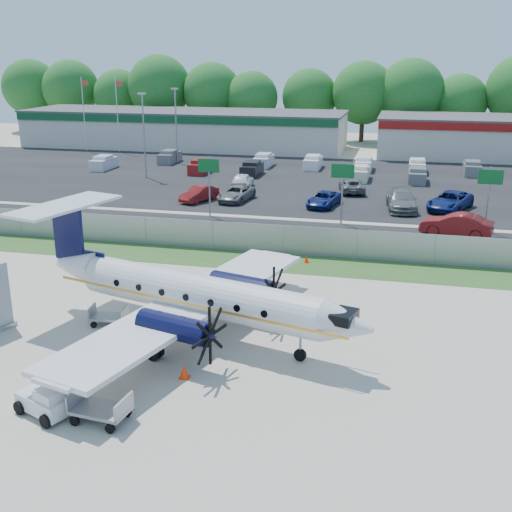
% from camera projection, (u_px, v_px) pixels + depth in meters
% --- Properties ---
extents(ground, '(170.00, 170.00, 0.00)m').
position_uv_depth(ground, '(227.00, 338.00, 30.91)').
color(ground, '#BAAF9D').
rests_on(ground, ground).
extents(grass_verge, '(170.00, 4.00, 0.02)m').
position_uv_depth(grass_verge, '(277.00, 262.00, 42.03)').
color(grass_verge, '#2D561E').
rests_on(grass_verge, ground).
extents(access_road, '(170.00, 8.00, 0.02)m').
position_uv_depth(access_road, '(295.00, 234.00, 48.52)').
color(access_road, black).
rests_on(access_road, ground).
extents(parking_lot, '(170.00, 32.00, 0.02)m').
position_uv_depth(parking_lot, '(330.00, 182.00, 68.00)').
color(parking_lot, black).
rests_on(parking_lot, ground).
extents(perimeter_fence, '(120.00, 0.06, 1.99)m').
position_uv_depth(perimeter_fence, '(283.00, 240.00, 43.59)').
color(perimeter_fence, gray).
rests_on(perimeter_fence, ground).
extents(building_west, '(46.40, 12.40, 5.24)m').
position_uv_depth(building_west, '(184.00, 129.00, 92.86)').
color(building_west, beige).
rests_on(building_west, ground).
extents(sign_left, '(1.80, 0.26, 5.00)m').
position_uv_depth(sign_left, '(209.00, 174.00, 52.81)').
color(sign_left, gray).
rests_on(sign_left, ground).
extents(sign_mid, '(1.80, 0.26, 5.00)m').
position_uv_depth(sign_mid, '(343.00, 180.00, 50.40)').
color(sign_mid, gray).
rests_on(sign_mid, ground).
extents(sign_right, '(1.80, 0.26, 5.00)m').
position_uv_depth(sign_right, '(490.00, 186.00, 47.98)').
color(sign_right, gray).
rests_on(sign_right, ground).
extents(flagpole_west, '(1.06, 0.12, 10.00)m').
position_uv_depth(flagpole_west, '(84.00, 110.00, 88.09)').
color(flagpole_west, silver).
rests_on(flagpole_west, ground).
extents(flagpole_east, '(1.06, 0.12, 10.00)m').
position_uv_depth(flagpole_east, '(118.00, 110.00, 86.99)').
color(flagpole_east, silver).
rests_on(flagpole_east, ground).
extents(light_pole_nw, '(0.90, 0.35, 9.09)m').
position_uv_depth(light_pole_nw, '(144.00, 130.00, 68.95)').
color(light_pole_nw, gray).
rests_on(light_pole_nw, ground).
extents(light_pole_sw, '(0.90, 0.35, 9.09)m').
position_uv_depth(light_pole_sw, '(176.00, 120.00, 78.23)').
color(light_pole_sw, gray).
rests_on(light_pole_sw, ground).
extents(tree_line, '(112.00, 6.00, 14.00)m').
position_uv_depth(tree_line, '(357.00, 141.00, 99.54)').
color(tree_line, '#1C5F1C').
rests_on(tree_line, ground).
extents(aircraft, '(18.52, 18.09, 5.66)m').
position_uv_depth(aircraft, '(193.00, 293.00, 30.57)').
color(aircraft, silver).
rests_on(aircraft, ground).
extents(pushback_tug, '(2.57, 2.27, 1.20)m').
position_uv_depth(pushback_tug, '(49.00, 400.00, 24.28)').
color(pushback_tug, silver).
rests_on(pushback_tug, ground).
extents(baggage_cart_near, '(1.94, 1.30, 0.96)m').
position_uv_depth(baggage_cart_near, '(109.00, 316.00, 32.32)').
color(baggage_cart_near, gray).
rests_on(baggage_cart_near, ground).
extents(baggage_cart_far, '(2.27, 1.51, 1.12)m').
position_uv_depth(baggage_cart_far, '(100.00, 409.00, 23.79)').
color(baggage_cart_far, gray).
rests_on(baggage_cart_far, ground).
extents(cone_port_wing, '(0.43, 0.43, 0.61)m').
position_uv_depth(cone_port_wing, '(184.00, 372.00, 27.04)').
color(cone_port_wing, '#FF3508').
rests_on(cone_port_wing, ground).
extents(cone_starboard_wing, '(0.36, 0.36, 0.51)m').
position_uv_depth(cone_starboard_wing, '(306.00, 259.00, 41.89)').
color(cone_starboard_wing, '#FF3508').
rests_on(cone_starboard_wing, ground).
extents(road_car_west, '(4.22, 2.87, 1.32)m').
position_uv_depth(road_car_west, '(47.00, 226.00, 50.73)').
color(road_car_west, silver).
rests_on(road_car_west, ground).
extents(road_car_mid, '(5.51, 2.99, 1.72)m').
position_uv_depth(road_car_mid, '(455.00, 236.00, 48.15)').
color(road_car_mid, maroon).
rests_on(road_car_mid, ground).
extents(parked_car_a, '(2.92, 4.50, 1.40)m').
position_uv_depth(parked_car_a, '(199.00, 201.00, 59.32)').
color(parked_car_a, maroon).
rests_on(parked_car_a, ground).
extents(parked_car_b, '(2.92, 5.17, 1.36)m').
position_uv_depth(parked_car_b, '(236.00, 201.00, 59.50)').
color(parked_car_b, '#595B5E').
rests_on(parked_car_b, ground).
extents(parked_car_c, '(2.98, 5.04, 1.31)m').
position_uv_depth(parked_car_c, '(323.00, 206.00, 57.35)').
color(parked_car_c, navy).
rests_on(parked_car_c, ground).
extents(parked_car_d, '(3.03, 6.13, 1.71)m').
position_uv_depth(parked_car_d, '(401.00, 210.00, 56.17)').
color(parked_car_d, '#595B5E').
rests_on(parked_car_d, ground).
extents(parked_car_e, '(4.64, 6.40, 1.62)m').
position_uv_depth(parked_car_e, '(449.00, 210.00, 56.04)').
color(parked_car_e, navy).
rests_on(parked_car_e, ground).
extents(parked_car_f, '(2.27, 4.79, 1.58)m').
position_uv_depth(parked_car_f, '(242.00, 188.00, 64.98)').
color(parked_car_f, silver).
rests_on(parked_car_f, ground).
extents(parked_car_g, '(3.15, 5.29, 1.38)m').
position_uv_depth(parked_car_g, '(351.00, 192.00, 63.14)').
color(parked_car_g, '#595B5E').
rests_on(parked_car_g, ground).
extents(far_parking_rows, '(56.00, 10.00, 1.60)m').
position_uv_depth(far_parking_rows, '(335.00, 174.00, 72.64)').
color(far_parking_rows, gray).
rests_on(far_parking_rows, ground).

